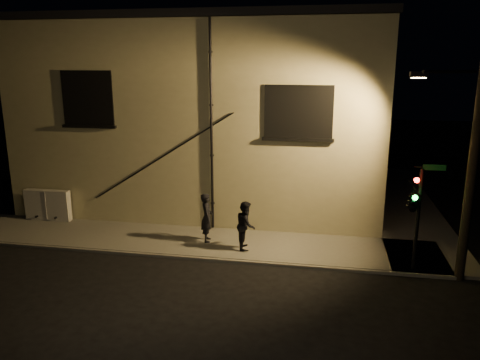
% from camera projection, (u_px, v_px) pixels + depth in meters
% --- Properties ---
extents(ground, '(90.00, 90.00, 0.00)m').
position_uv_depth(ground, '(243.00, 263.00, 16.37)').
color(ground, black).
extents(sidewalk, '(21.00, 16.00, 0.12)m').
position_uv_depth(sidewalk, '(288.00, 222.00, 20.33)').
color(sidewalk, '#595850').
rests_on(sidewalk, ground).
extents(building, '(16.20, 12.23, 8.80)m').
position_uv_depth(building, '(217.00, 110.00, 24.40)').
color(building, tan).
rests_on(building, ground).
extents(utility_cabinet, '(2.03, 0.34, 1.34)m').
position_uv_depth(utility_cabinet, '(48.00, 205.00, 20.34)').
color(utility_cabinet, '#B7B6AE').
rests_on(utility_cabinet, sidewalk).
extents(pedestrian_a, '(0.61, 0.78, 1.90)m').
position_uv_depth(pedestrian_a, '(207.00, 217.00, 17.82)').
color(pedestrian_a, black).
rests_on(pedestrian_a, sidewalk).
extents(pedestrian_b, '(0.82, 0.97, 1.80)m').
position_uv_depth(pedestrian_b, '(246.00, 225.00, 17.14)').
color(pedestrian_b, black).
rests_on(pedestrian_b, sidewalk).
extents(traffic_signal, '(1.16, 2.07, 3.57)m').
position_uv_depth(traffic_signal, '(414.00, 200.00, 14.97)').
color(traffic_signal, black).
rests_on(traffic_signal, sidewalk).
extents(streetlamp_pole, '(2.02, 1.39, 7.03)m').
position_uv_depth(streetlamp_pole, '(468.00, 166.00, 14.30)').
color(streetlamp_pole, black).
rests_on(streetlamp_pole, ground).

